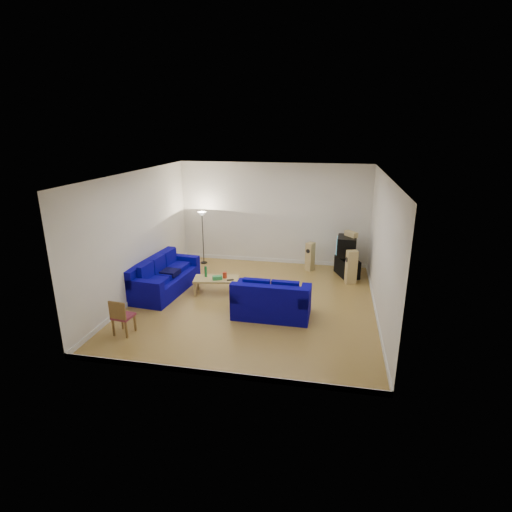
% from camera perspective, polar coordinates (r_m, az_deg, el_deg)
% --- Properties ---
extents(room, '(6.01, 6.51, 3.21)m').
position_cam_1_polar(room, '(9.63, -0.46, 1.80)').
color(room, brown).
rests_on(room, ground).
extents(sofa_three_seat, '(1.21, 2.40, 0.89)m').
position_cam_1_polar(sofa_three_seat, '(11.01, -13.11, -3.25)').
color(sofa_three_seat, '#08045F').
rests_on(sofa_three_seat, ground).
extents(sofa_loveseat, '(1.78, 1.01, 0.88)m').
position_cam_1_polar(sofa_loveseat, '(9.32, 2.21, -6.71)').
color(sofa_loveseat, '#08045F').
rests_on(sofa_loveseat, ground).
extents(coffee_table, '(1.25, 0.77, 0.42)m').
position_cam_1_polar(coffee_table, '(10.62, -5.70, -3.43)').
color(coffee_table, tan).
rests_on(coffee_table, ground).
extents(bottle, '(0.08, 0.08, 0.29)m').
position_cam_1_polar(bottle, '(10.68, -7.20, -2.22)').
color(bottle, '#197233').
rests_on(bottle, coffee_table).
extents(tissue_box, '(0.27, 0.23, 0.10)m').
position_cam_1_polar(tissue_box, '(10.48, -5.55, -3.11)').
color(tissue_box, green).
rests_on(tissue_box, coffee_table).
extents(red_canister, '(0.13, 0.13, 0.15)m').
position_cam_1_polar(red_canister, '(10.57, -4.48, -2.74)').
color(red_canister, red).
rests_on(red_canister, coffee_table).
extents(remote, '(0.18, 0.12, 0.02)m').
position_cam_1_polar(remote, '(10.42, -3.68, -3.43)').
color(remote, black).
rests_on(remote, coffee_table).
extents(tv_stand, '(0.77, 0.98, 0.53)m').
position_cam_1_polar(tv_stand, '(12.16, 12.87, -1.53)').
color(tv_stand, black).
rests_on(tv_stand, ground).
extents(av_receiver, '(0.36, 0.44, 0.10)m').
position_cam_1_polar(av_receiver, '(12.12, 13.08, -0.05)').
color(av_receiver, black).
rests_on(av_receiver, tv_stand).
extents(television, '(0.59, 0.75, 0.56)m').
position_cam_1_polar(television, '(11.96, 12.80, 1.41)').
color(television, black).
rests_on(television, av_receiver).
extents(centre_speaker, '(0.39, 0.43, 0.15)m').
position_cam_1_polar(centre_speaker, '(11.92, 13.43, 3.08)').
color(centre_speaker, tan).
rests_on(centre_speaker, television).
extents(speaker_left, '(0.30, 0.32, 0.88)m').
position_cam_1_polar(speaker_left, '(12.35, 7.73, -0.08)').
color(speaker_left, tan).
rests_on(speaker_left, ground).
extents(speaker_right, '(0.34, 0.30, 0.96)m').
position_cam_1_polar(speaker_right, '(11.50, 13.44, -1.55)').
color(speaker_right, tan).
rests_on(speaker_right, ground).
extents(floor_lamp, '(0.29, 0.29, 1.69)m').
position_cam_1_polar(floor_lamp, '(12.76, -7.69, 4.98)').
color(floor_lamp, black).
rests_on(floor_lamp, ground).
extents(dining_chair, '(0.43, 0.43, 0.81)m').
position_cam_1_polar(dining_chair, '(8.93, -18.69, -8.05)').
color(dining_chair, brown).
rests_on(dining_chair, ground).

